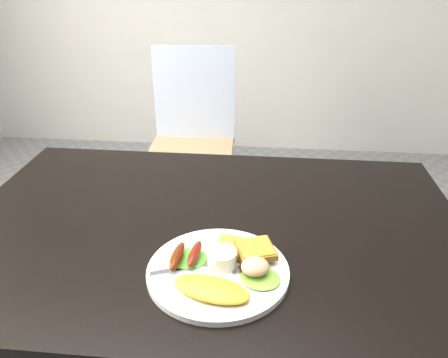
{
  "coord_description": "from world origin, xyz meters",
  "views": [
    {
      "loc": [
        0.12,
        -0.86,
        1.32
      ],
      "look_at": [
        0.04,
        -0.06,
        0.9
      ],
      "focal_mm": 35.0,
      "sensor_mm": 36.0,
      "label": 1
    }
  ],
  "objects": [
    {
      "name": "person",
      "position": [
        0.08,
        0.45,
        0.64
      ],
      "size": [
        0.54,
        0.44,
        1.28
      ],
      "primitive_type": "imported",
      "rotation": [
        0.0,
        0.0,
        3.48
      ],
      "color": "#2B5282",
      "rests_on": "ground"
    },
    {
      "name": "toast_b",
      "position": [
        0.11,
        -0.14,
        0.78
      ],
      "size": [
        0.09,
        0.09,
        0.01
      ],
      "primitive_type": "cube",
      "rotation": [
        0.0,
        0.0,
        0.32
      ],
      "color": "olive",
      "rests_on": "toast_a"
    },
    {
      "name": "dining_table",
      "position": [
        0.0,
        0.0,
        0.73
      ],
      "size": [
        1.2,
        0.8,
        0.04
      ],
      "primitive_type": "cube",
      "color": "black",
      "rests_on": "ground"
    },
    {
      "name": "potato_salad",
      "position": [
        0.11,
        -0.19,
        0.79
      ],
      "size": [
        0.07,
        0.07,
        0.03
      ],
      "primitive_type": "ellipsoid",
      "rotation": [
        0.0,
        0.0,
        0.39
      ],
      "color": "beige",
      "rests_on": "lettuce_right"
    },
    {
      "name": "ramekin",
      "position": [
        0.04,
        -0.17,
        0.78
      ],
      "size": [
        0.08,
        0.08,
        0.04
      ],
      "primitive_type": "cylinder",
      "rotation": [
        0.0,
        0.0,
        0.31
      ],
      "color": "white",
      "rests_on": "plate"
    },
    {
      "name": "omelette",
      "position": [
        0.03,
        -0.25,
        0.77
      ],
      "size": [
        0.16,
        0.1,
        0.02
      ],
      "primitive_type": "ellipsoid",
      "rotation": [
        0.0,
        0.0,
        -0.25
      ],
      "color": "yellow",
      "rests_on": "plate"
    },
    {
      "name": "sausage_a",
      "position": [
        -0.04,
        -0.17,
        0.78
      ],
      "size": [
        0.03,
        0.09,
        0.02
      ],
      "primitive_type": "ellipsoid",
      "rotation": [
        0.0,
        0.0,
        -0.06
      ],
      "color": "#5B2600",
      "rests_on": "lettuce_left"
    },
    {
      "name": "sausage_b",
      "position": [
        -0.01,
        -0.16,
        0.78
      ],
      "size": [
        0.03,
        0.09,
        0.02
      ],
      "primitive_type": "ellipsoid",
      "rotation": [
        0.0,
        0.0,
        -0.1
      ],
      "color": "maroon",
      "rests_on": "lettuce_left"
    },
    {
      "name": "lettuce_right",
      "position": [
        0.12,
        -0.2,
        0.77
      ],
      "size": [
        0.1,
        0.09,
        0.01
      ],
      "primitive_type": "ellipsoid",
      "rotation": [
        0.0,
        0.0,
        -0.28
      ],
      "color": "olive",
      "rests_on": "plate"
    },
    {
      "name": "toast_a",
      "position": [
        0.06,
        -0.12,
        0.77
      ],
      "size": [
        0.09,
        0.09,
        0.01
      ],
      "primitive_type": "cube",
      "rotation": [
        0.0,
        0.0,
        -0.27
      ],
      "color": "brown",
      "rests_on": "plate"
    },
    {
      "name": "plate",
      "position": [
        0.04,
        -0.18,
        0.76
      ],
      "size": [
        0.28,
        0.28,
        0.01
      ],
      "primitive_type": "cylinder",
      "color": "white",
      "rests_on": "dining_table"
    },
    {
      "name": "lettuce_left",
      "position": [
        -0.03,
        -0.16,
        0.77
      ],
      "size": [
        0.08,
        0.07,
        0.01
      ],
      "primitive_type": "ellipsoid",
      "rotation": [
        0.0,
        0.0,
        0.0
      ],
      "color": "#54A234",
      "rests_on": "plate"
    },
    {
      "name": "fork",
      "position": [
        -0.02,
        -0.18,
        0.76
      ],
      "size": [
        0.16,
        0.07,
        0.0
      ],
      "primitive_type": "cube",
      "rotation": [
        0.0,
        0.0,
        0.38
      ],
      "color": "#ADAFB7",
      "rests_on": "plate"
    },
    {
      "name": "dining_chair",
      "position": [
        -0.24,
        1.05,
        0.45
      ],
      "size": [
        0.42,
        0.42,
        0.05
      ],
      "primitive_type": "cube",
      "rotation": [
        0.0,
        0.0,
        0.04
      ],
      "color": "tan",
      "rests_on": "ground"
    }
  ]
}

